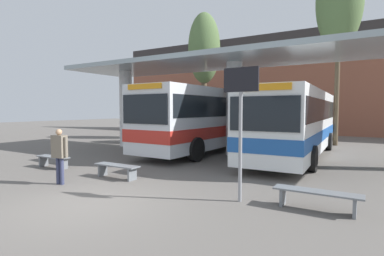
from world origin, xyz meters
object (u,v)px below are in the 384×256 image
(parked_car_street, at_px, (179,122))
(poplar_tree_behind_right, at_px, (204,50))
(waiting_bench_mid_platform, at_px, (53,159))
(pedestrian_waiting, at_px, (59,151))
(transit_bus_center_bay, at_px, (296,120))
(waiting_bench_far_platform, at_px, (317,196))
(poplar_tree_behind_left, at_px, (339,2))
(info_sign_platform, at_px, (241,107))
(transit_bus_left_bay, at_px, (206,117))
(waiting_bench_near_pillar, at_px, (117,168))

(parked_car_street, bearing_deg, poplar_tree_behind_right, -40.24)
(waiting_bench_mid_platform, distance_m, poplar_tree_behind_right, 14.92)
(pedestrian_waiting, height_order, poplar_tree_behind_right, poplar_tree_behind_right)
(transit_bus_center_bay, bearing_deg, waiting_bench_far_platform, 103.31)
(waiting_bench_far_platform, xyz_separation_m, poplar_tree_behind_left, (-0.93, 13.98, 8.73))
(poplar_tree_behind_right, bearing_deg, info_sign_platform, -58.07)
(waiting_bench_far_platform, xyz_separation_m, parked_car_street, (-15.53, 17.85, 0.68))
(waiting_bench_far_platform, height_order, parked_car_street, parked_car_street)
(poplar_tree_behind_left, bearing_deg, waiting_bench_far_platform, -86.17)
(waiting_bench_mid_platform, xyz_separation_m, parked_car_street, (-5.73, 17.85, 0.69))
(info_sign_platform, height_order, poplar_tree_behind_right, poplar_tree_behind_right)
(transit_bus_left_bay, relative_size, poplar_tree_behind_left, 0.84)
(transit_bus_center_bay, xyz_separation_m, waiting_bench_mid_platform, (-7.63, -8.04, -1.44))
(poplar_tree_behind_left, bearing_deg, transit_bus_left_bay, -131.37)
(transit_bus_center_bay, relative_size, poplar_tree_behind_right, 1.20)
(parked_car_street, bearing_deg, pedestrian_waiting, -66.53)
(poplar_tree_behind_left, bearing_deg, pedestrian_waiting, -112.08)
(pedestrian_waiting, height_order, poplar_tree_behind_left, poplar_tree_behind_left)
(parked_car_street, bearing_deg, poplar_tree_behind_left, -14.66)
(info_sign_platform, bearing_deg, parked_car_street, 127.21)
(pedestrian_waiting, relative_size, poplar_tree_behind_right, 0.18)
(transit_bus_left_bay, bearing_deg, poplar_tree_behind_left, -129.56)
(poplar_tree_behind_left, height_order, poplar_tree_behind_right, poplar_tree_behind_left)
(waiting_bench_far_platform, bearing_deg, waiting_bench_near_pillar, 180.00)
(transit_bus_left_bay, distance_m, info_sign_platform, 9.10)
(transit_bus_center_bay, relative_size, pedestrian_waiting, 6.80)
(info_sign_platform, bearing_deg, pedestrian_waiting, -167.15)
(info_sign_platform, bearing_deg, waiting_bench_near_pillar, 176.66)
(waiting_bench_near_pillar, distance_m, info_sign_platform, 4.97)
(waiting_bench_far_platform, xyz_separation_m, pedestrian_waiting, (-7.21, -1.50, 0.70))
(info_sign_platform, distance_m, parked_car_street, 22.79)
(pedestrian_waiting, bearing_deg, transit_bus_center_bay, 55.81)
(poplar_tree_behind_left, relative_size, parked_car_street, 2.62)
(transit_bus_center_bay, xyz_separation_m, parked_car_street, (-13.36, 9.82, -0.75))
(waiting_bench_near_pillar, bearing_deg, pedestrian_waiting, -121.19)
(waiting_bench_near_pillar, distance_m, pedestrian_waiting, 1.90)
(waiting_bench_far_platform, distance_m, parked_car_street, 23.67)
(waiting_bench_near_pillar, distance_m, waiting_bench_mid_platform, 3.49)
(transit_bus_left_bay, height_order, transit_bus_center_bay, transit_bus_left_bay)
(transit_bus_left_bay, relative_size, waiting_bench_far_platform, 5.31)
(transit_bus_left_bay, distance_m, poplar_tree_behind_left, 11.43)
(info_sign_platform, height_order, parked_car_street, info_sign_platform)
(parked_car_street, bearing_deg, info_sign_platform, -52.57)
(waiting_bench_mid_platform, distance_m, waiting_bench_far_platform, 9.79)
(pedestrian_waiting, distance_m, parked_car_street, 21.07)
(waiting_bench_far_platform, distance_m, poplar_tree_behind_right, 18.10)
(pedestrian_waiting, bearing_deg, waiting_bench_near_pillar, 52.51)
(waiting_bench_mid_platform, xyz_separation_m, poplar_tree_behind_right, (-0.47, 13.37, 6.60))
(transit_bus_left_bay, bearing_deg, transit_bus_center_bay, -169.24)
(transit_bus_left_bay, xyz_separation_m, waiting_bench_near_pillar, (0.51, -7.30, -1.56))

